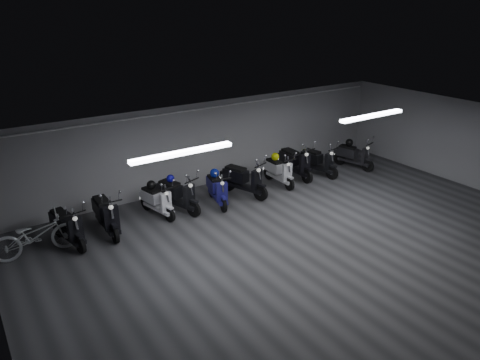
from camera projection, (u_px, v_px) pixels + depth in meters
floor at (311, 244)px, 11.48m from camera, size 14.00×10.00×0.01m
ceiling at (318, 139)px, 10.43m from camera, size 14.00×10.00×0.01m
back_wall at (211, 143)px, 14.82m from camera, size 14.00×0.01×2.80m
right_wall at (476, 146)px, 14.55m from camera, size 0.01×10.00×2.80m
fluor_strip_left at (183, 153)px, 9.68m from camera, size 2.40×0.18×0.08m
fluor_strip_right at (372, 116)px, 12.77m from camera, size 2.40×0.18×0.08m
conduit at (211, 107)px, 14.30m from camera, size 13.60×0.05×0.05m
scooter_0 at (67, 221)px, 11.23m from camera, size 0.95×1.87×1.33m
scooter_1 at (106, 209)px, 11.79m from camera, size 0.67×1.91×1.41m
scooter_2 at (157, 196)px, 12.78m from camera, size 0.90×1.73×1.23m
scooter_3 at (177, 189)px, 13.04m from camera, size 1.20×1.95×1.38m
scooter_4 at (217, 185)px, 13.51m from camera, size 0.93×1.79×1.27m
scooter_5 at (244, 174)px, 14.08m from camera, size 1.24×2.04×1.44m
scooter_6 at (279, 167)px, 14.95m from camera, size 0.61×1.73×1.28m
scooter_7 at (296, 157)px, 15.56m from camera, size 0.74×1.98×1.46m
scooter_8 at (319, 157)px, 15.80m from camera, size 0.92×1.89×1.35m
scooter_9 at (354, 151)px, 16.45m from camera, size 1.00×1.82×1.29m
bicycle at (35, 231)px, 10.79m from camera, size 2.03×0.81×1.29m
helmet_0 at (215, 173)px, 13.61m from camera, size 0.28×0.28×0.28m
helmet_1 at (275, 157)px, 15.03m from camera, size 0.27×0.27×0.27m
helmet_2 at (349, 142)px, 16.49m from camera, size 0.28×0.28×0.28m
helmet_3 at (170, 178)px, 13.07m from camera, size 0.23×0.23×0.23m
helmet_4 at (151, 185)px, 12.82m from camera, size 0.27×0.27×0.27m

